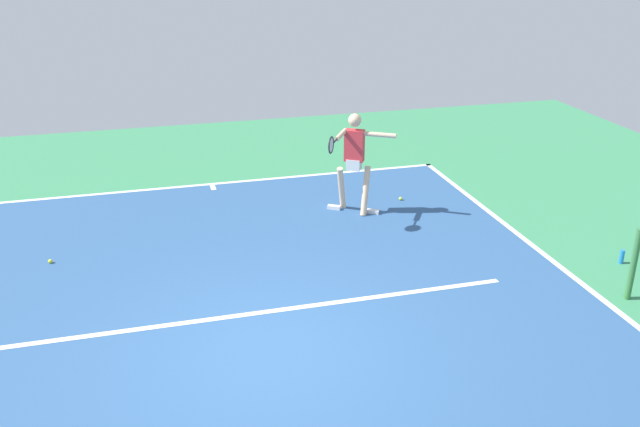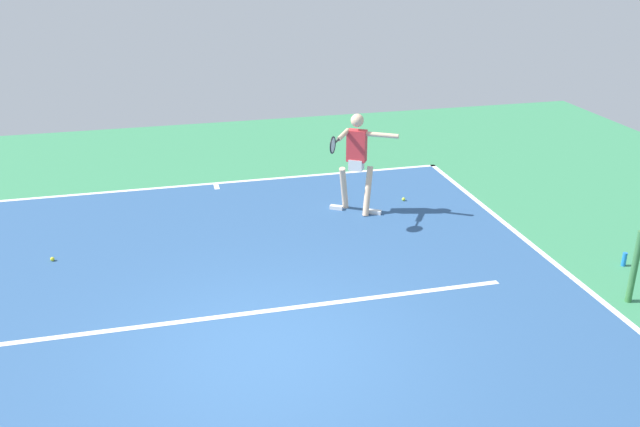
% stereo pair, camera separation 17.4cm
% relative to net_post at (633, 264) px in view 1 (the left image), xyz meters
% --- Properties ---
extents(ground_plane, '(21.89, 21.89, 0.00)m').
position_rel_net_post_xyz_m(ground_plane, '(5.10, 0.00, -0.54)').
color(ground_plane, '#388456').
extents(court_surface, '(9.60, 12.46, 0.00)m').
position_rel_net_post_xyz_m(court_surface, '(5.10, 0.00, -0.53)').
color(court_surface, '#2D5484').
rests_on(court_surface, ground_plane).
extents(court_line_baseline_near, '(9.60, 0.10, 0.01)m').
position_rel_net_post_xyz_m(court_line_baseline_near, '(5.10, -6.18, -0.53)').
color(court_line_baseline_near, white).
rests_on(court_line_baseline_near, ground_plane).
extents(court_line_sideline_left, '(0.10, 12.46, 0.01)m').
position_rel_net_post_xyz_m(court_line_sideline_left, '(0.35, 0.00, -0.53)').
color(court_line_sideline_left, white).
rests_on(court_line_sideline_left, ground_plane).
extents(court_line_service, '(7.20, 0.10, 0.01)m').
position_rel_net_post_xyz_m(court_line_service, '(5.10, -0.95, -0.53)').
color(court_line_service, white).
rests_on(court_line_service, ground_plane).
extents(court_line_centre_mark, '(0.10, 0.30, 0.01)m').
position_rel_net_post_xyz_m(court_line_centre_mark, '(5.10, -5.98, -0.53)').
color(court_line_centre_mark, white).
rests_on(court_line_centre_mark, ground_plane).
extents(net_post, '(0.09, 0.09, 1.07)m').
position_rel_net_post_xyz_m(net_post, '(0.00, 0.00, 0.00)').
color(net_post, '#38753D').
rests_on(net_post, ground_plane).
extents(tennis_player, '(1.37, 1.14, 1.85)m').
position_rel_net_post_xyz_m(tennis_player, '(2.77, -4.03, 0.54)').
color(tennis_player, beige).
rests_on(tennis_player, ground_plane).
extents(tennis_ball_centre_court, '(0.07, 0.07, 0.07)m').
position_rel_net_post_xyz_m(tennis_ball_centre_court, '(7.94, -3.26, -0.50)').
color(tennis_ball_centre_court, yellow).
rests_on(tennis_ball_centre_court, ground_plane).
extents(tennis_ball_by_baseline, '(0.07, 0.07, 0.07)m').
position_rel_net_post_xyz_m(tennis_ball_by_baseline, '(1.71, -4.35, -0.50)').
color(tennis_ball_by_baseline, '#C6E53D').
rests_on(tennis_ball_by_baseline, ground_plane).
extents(water_bottle, '(0.07, 0.07, 0.22)m').
position_rel_net_post_xyz_m(water_bottle, '(-0.63, -0.97, -0.43)').
color(water_bottle, blue).
rests_on(water_bottle, ground_plane).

